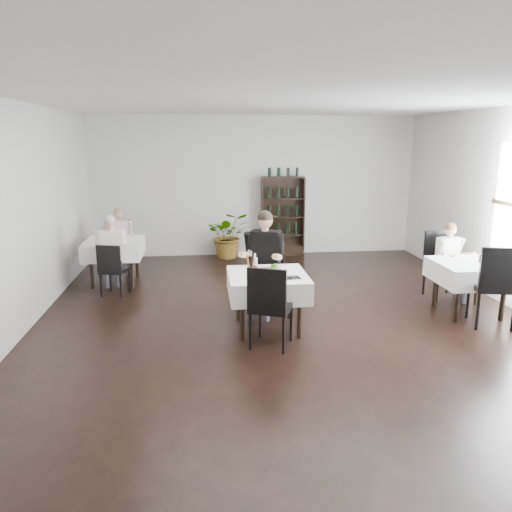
{
  "coord_description": "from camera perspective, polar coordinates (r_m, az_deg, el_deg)",
  "views": [
    {
      "loc": [
        -1.14,
        -6.29,
        2.52
      ],
      "look_at": [
        -0.43,
        0.2,
        0.97
      ],
      "focal_mm": 35.0,
      "sensor_mm": 36.0,
      "label": 1
    }
  ],
  "objects": [
    {
      "name": "right_chair_near",
      "position": [
        7.41,
        25.69,
        -2.6
      ],
      "size": [
        0.63,
        0.63,
        1.14
      ],
      "color": "black",
      "rests_on": "ground"
    },
    {
      "name": "napkin_cutlery",
      "position": [
        6.41,
        4.21,
        -2.47
      ],
      "size": [
        0.21,
        0.21,
        0.02
      ],
      "color": "black",
      "rests_on": "main_table"
    },
    {
      "name": "main_chair_near",
      "position": [
        6.03,
        1.55,
        -5.27
      ],
      "size": [
        0.63,
        0.63,
        1.04
      ],
      "color": "black",
      "rests_on": "ground"
    },
    {
      "name": "pepper_mill",
      "position": [
        7.87,
        24.26,
        -0.29
      ],
      "size": [
        0.05,
        0.05,
        0.11
      ],
      "primitive_type": "cylinder",
      "rotation": [
        0.0,
        0.0,
        -0.17
      ],
      "color": "black",
      "rests_on": "right_table"
    },
    {
      "name": "coke_bottle",
      "position": [
        6.54,
        -0.13,
        -1.14
      ],
      "size": [
        0.07,
        0.07,
        0.28
      ],
      "color": "silver",
      "rests_on": "main_table"
    },
    {
      "name": "main_table",
      "position": [
        6.63,
        1.33,
        -3.3
      ],
      "size": [
        1.03,
        1.03,
        0.77
      ],
      "color": "black",
      "rests_on": "ground"
    },
    {
      "name": "wine_shelf",
      "position": [
        10.88,
        3.07,
        4.47
      ],
      "size": [
        0.9,
        0.28,
        1.75
      ],
      "color": "black",
      "rests_on": "ground"
    },
    {
      "name": "plate_far",
      "position": [
        6.74,
        1.76,
        -1.53
      ],
      "size": [
        0.29,
        0.29,
        0.09
      ],
      "color": "white",
      "rests_on": "main_table"
    },
    {
      "name": "potted_tree",
      "position": [
        10.7,
        -3.14,
        2.43
      ],
      "size": [
        0.93,
        0.81,
        1.0
      ],
      "primitive_type": "imported",
      "rotation": [
        0.0,
        0.0,
        0.04
      ],
      "color": "#235E20",
      "rests_on": "ground"
    },
    {
      "name": "diner_left_near",
      "position": [
        8.57,
        -16.22,
        0.98
      ],
      "size": [
        0.54,
        0.57,
        1.32
      ],
      "color": "#3D3D44",
      "rests_on": "ground"
    },
    {
      "name": "pilsner_dark",
      "position": [
        6.47,
        -0.56,
        -1.11
      ],
      "size": [
        0.08,
        0.08,
        0.33
      ],
      "color": "black",
      "rests_on": "main_table"
    },
    {
      "name": "diner_main",
      "position": [
        7.16,
        0.89,
        0.09
      ],
      "size": [
        0.66,
        0.7,
        1.51
      ],
      "color": "#3D3D44",
      "rests_on": "ground"
    },
    {
      "name": "left_chair_near",
      "position": [
        8.38,
        -16.11,
        -1.18
      ],
      "size": [
        0.49,
        0.49,
        0.87
      ],
      "color": "black",
      "rests_on": "ground"
    },
    {
      "name": "plate_near",
      "position": [
        6.49,
        1.89,
        -2.16
      ],
      "size": [
        0.26,
        0.26,
        0.07
      ],
      "color": "white",
      "rests_on": "main_table"
    },
    {
      "name": "left_chair_far",
      "position": [
        9.84,
        -15.32,
        1.41
      ],
      "size": [
        0.51,
        0.51,
        0.99
      ],
      "color": "black",
      "rests_on": "ground"
    },
    {
      "name": "right_table",
      "position": [
        7.86,
        23.25,
        -1.74
      ],
      "size": [
        0.98,
        0.98,
        0.77
      ],
      "color": "black",
      "rests_on": "ground"
    },
    {
      "name": "main_chair_far",
      "position": [
        7.43,
        1.38,
        -1.93
      ],
      "size": [
        0.55,
        0.56,
        0.99
      ],
      "color": "black",
      "rests_on": "ground"
    },
    {
      "name": "room_shell",
      "position": [
        6.48,
        4.01,
        4.25
      ],
      "size": [
        9.0,
        9.0,
        9.0
      ],
      "color": "black",
      "rests_on": "ground"
    },
    {
      "name": "diner_left_far",
      "position": [
        9.75,
        -15.3,
        2.26
      ],
      "size": [
        0.52,
        0.55,
        1.25
      ],
      "color": "#3D3D44",
      "rests_on": "ground"
    },
    {
      "name": "diner_right_far",
      "position": [
        8.41,
        21.4,
        0.03
      ],
      "size": [
        0.53,
        0.56,
        1.24
      ],
      "color": "#3D3D44",
      "rests_on": "ground"
    },
    {
      "name": "right_chair_far",
      "position": [
        8.56,
        20.45,
        -0.42
      ],
      "size": [
        0.51,
        0.52,
        1.06
      ],
      "color": "black",
      "rests_on": "ground"
    },
    {
      "name": "pilsner_lager",
      "position": [
        6.58,
        -0.83,
        -0.91
      ],
      "size": [
        0.07,
        0.07,
        0.32
      ],
      "color": "gold",
      "rests_on": "main_table"
    },
    {
      "name": "left_table",
      "position": [
        9.13,
        -15.92,
        0.82
      ],
      "size": [
        0.98,
        0.98,
        0.77
      ],
      "color": "black",
      "rests_on": "ground"
    }
  ]
}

